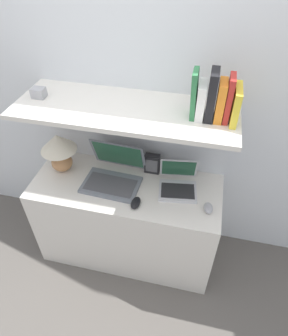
% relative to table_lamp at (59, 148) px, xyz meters
% --- Properties ---
extents(ground_plane, '(12.00, 12.00, 0.00)m').
position_rel_table_lamp_xyz_m(ground_plane, '(0.47, -0.32, -0.90)').
color(ground_plane, '#56514C').
extents(wall_back, '(6.00, 0.05, 2.40)m').
position_rel_table_lamp_xyz_m(wall_back, '(0.47, 0.26, 0.30)').
color(wall_back, silver).
rests_on(wall_back, ground_plane).
extents(desk, '(1.26, 0.51, 0.71)m').
position_rel_table_lamp_xyz_m(desk, '(0.47, -0.07, -0.54)').
color(desk, silver).
rests_on(desk, ground_plane).
extents(back_riser, '(1.26, 0.04, 1.24)m').
position_rel_table_lamp_xyz_m(back_riser, '(0.47, 0.21, -0.28)').
color(back_riser, silver).
rests_on(back_riser, ground_plane).
extents(shelf, '(1.26, 0.46, 0.03)m').
position_rel_table_lamp_xyz_m(shelf, '(0.47, -0.00, 0.35)').
color(shelf, silver).
rests_on(shelf, back_riser).
extents(table_lamp, '(0.24, 0.24, 0.29)m').
position_rel_table_lamp_xyz_m(table_lamp, '(0.00, 0.00, 0.00)').
color(table_lamp, '#B27A4C').
rests_on(table_lamp, desk).
extents(laptop_large, '(0.39, 0.35, 0.26)m').
position_rel_table_lamp_xyz_m(laptop_large, '(0.38, -0.03, -0.13)').
color(laptop_large, slate).
rests_on(laptop_large, desk).
extents(laptop_small, '(0.27, 0.28, 0.19)m').
position_rel_table_lamp_xyz_m(laptop_small, '(0.81, -0.01, -0.14)').
color(laptop_small, silver).
rests_on(laptop_small, desk).
extents(computer_mouse, '(0.06, 0.11, 0.04)m').
position_rel_table_lamp_xyz_m(computer_mouse, '(0.58, -0.21, -0.16)').
color(computer_mouse, black).
rests_on(computer_mouse, desk).
extents(second_mouse, '(0.07, 0.10, 0.04)m').
position_rel_table_lamp_xyz_m(second_mouse, '(1.02, -0.15, -0.16)').
color(second_mouse, '#99999E').
rests_on(second_mouse, desk).
extents(router_box, '(0.10, 0.05, 0.14)m').
position_rel_table_lamp_xyz_m(router_box, '(0.61, 0.11, -0.11)').
color(router_box, black).
rests_on(router_box, desk).
extents(book_yellow, '(0.03, 0.18, 0.18)m').
position_rel_table_lamp_xyz_m(book_yellow, '(1.06, -0.00, 0.46)').
color(book_yellow, gold).
rests_on(book_yellow, shelf).
extents(book_red, '(0.03, 0.12, 0.24)m').
position_rel_table_lamp_xyz_m(book_red, '(1.02, -0.00, 0.49)').
color(book_red, '#A82823').
rests_on(book_red, shelf).
extents(book_orange, '(0.04, 0.13, 0.21)m').
position_rel_table_lamp_xyz_m(book_orange, '(0.98, -0.00, 0.47)').
color(book_orange, orange).
rests_on(book_orange, shelf).
extents(book_black, '(0.04, 0.14, 0.26)m').
position_rel_table_lamp_xyz_m(book_black, '(0.93, -0.00, 0.50)').
color(book_black, black).
rests_on(book_black, shelf).
extents(book_white, '(0.04, 0.13, 0.19)m').
position_rel_table_lamp_xyz_m(book_white, '(0.89, -0.00, 0.46)').
color(book_white, silver).
rests_on(book_white, shelf).
extents(book_green, '(0.04, 0.12, 0.25)m').
position_rel_table_lamp_xyz_m(book_green, '(0.85, -0.00, 0.49)').
color(book_green, '#2D7042').
rests_on(book_green, shelf).
extents(shelf_gadget, '(0.08, 0.06, 0.06)m').
position_rel_table_lamp_xyz_m(shelf_gadget, '(-0.05, -0.00, 0.40)').
color(shelf_gadget, '#99999E').
rests_on(shelf_gadget, shelf).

